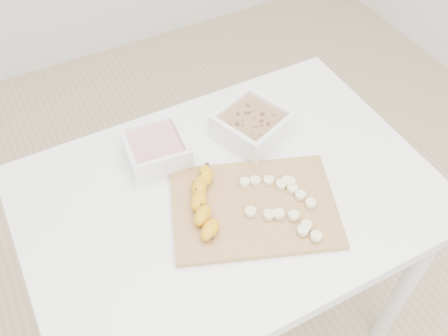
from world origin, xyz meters
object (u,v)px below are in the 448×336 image
table (229,215)px  cutting_board (254,207)px  bowl_yogurt (156,149)px  banana (205,203)px  bowl_granola (252,125)px

table → cutting_board: size_ratio=2.59×
bowl_yogurt → banana: size_ratio=0.79×
bowl_granola → cutting_board: size_ratio=0.55×
table → bowl_yogurt: 0.25m
bowl_granola → banana: size_ratio=1.02×
table → bowl_yogurt: bowl_yogurt is taller
cutting_board → banana: size_ratio=1.86×
bowl_yogurt → banana: bowl_yogurt is taller
bowl_yogurt → cutting_board: bowl_yogurt is taller
cutting_board → banana: bearing=156.2°
bowl_granola → banana: 0.28m
bowl_yogurt → banana: 0.21m
banana → bowl_granola: bearing=71.7°
table → banana: 0.15m
table → banana: (-0.08, -0.02, 0.13)m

